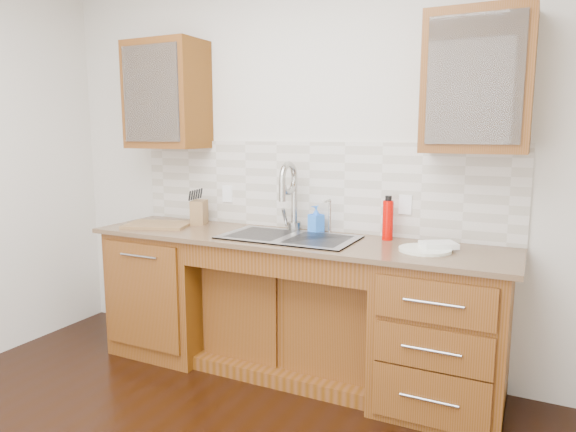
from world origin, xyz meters
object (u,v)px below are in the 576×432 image
at_px(soap_bottle, 316,219).
at_px(plate, 425,250).
at_px(knife_block, 199,212).
at_px(water_bottle, 388,220).
at_px(cutting_board, 158,225).

relative_size(soap_bottle, plate, 0.62).
height_order(plate, knife_block, knife_block).
height_order(soap_bottle, water_bottle, water_bottle).
bearing_deg(knife_block, cutting_board, -157.00).
height_order(water_bottle, cutting_board, water_bottle).
relative_size(water_bottle, knife_block, 1.41).
relative_size(water_bottle, plate, 0.84).
relative_size(plate, knife_block, 1.69).
distance_m(soap_bottle, cutting_board, 1.13).
height_order(knife_block, cutting_board, knife_block).
height_order(soap_bottle, cutting_board, soap_bottle).
bearing_deg(soap_bottle, water_bottle, 20.91).
bearing_deg(cutting_board, plate, 1.14).
bearing_deg(cutting_board, water_bottle, 8.86).
bearing_deg(soap_bottle, cutting_board, -142.34).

